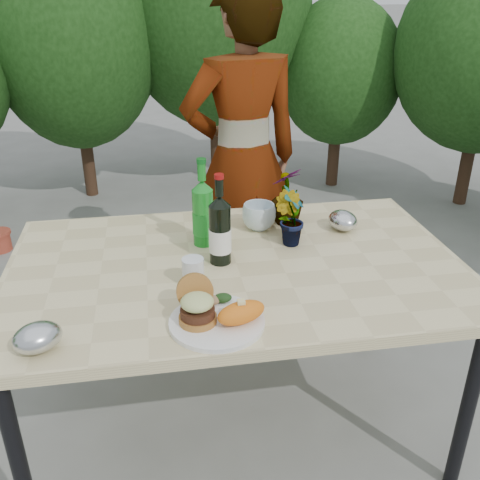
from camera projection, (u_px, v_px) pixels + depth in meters
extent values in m
plane|color=slate|center=(237.00, 422.00, 2.22)|extent=(80.00, 80.00, 0.00)
cube|color=beige|center=(236.00, 268.00, 1.90)|extent=(1.60, 1.00, 0.04)
cylinder|color=black|center=(20.00, 466.00, 1.58)|extent=(0.05, 0.05, 0.71)
cylinder|color=black|center=(468.00, 408.00, 1.80)|extent=(0.05, 0.05, 0.71)
cylinder|color=black|center=(58.00, 311.00, 2.33)|extent=(0.05, 0.05, 0.71)
cylinder|color=black|center=(372.00, 283.00, 2.54)|extent=(0.05, 0.05, 0.71)
cylinder|color=#382316|center=(90.00, 171.00, 4.49)|extent=(0.10, 0.10, 0.42)
ellipsoid|color=#26551C|center=(71.00, 28.00, 4.00)|extent=(1.33, 1.33, 1.82)
cylinder|color=#382316|center=(216.00, 153.00, 4.81)|extent=(0.10, 0.10, 0.50)
ellipsoid|color=#26551C|center=(213.00, 2.00, 4.27)|extent=(1.58, 1.58, 1.98)
cylinder|color=#382316|center=(333.00, 164.00, 4.72)|extent=(0.10, 0.10, 0.38)
ellipsoid|color=#26551C|center=(340.00, 72.00, 4.38)|extent=(1.02, 1.02, 1.19)
cylinder|color=#382316|center=(464.00, 177.00, 4.31)|extent=(0.10, 0.10, 0.44)
cylinder|color=white|center=(217.00, 322.00, 1.55)|extent=(0.28, 0.28, 0.01)
cylinder|color=#B7722D|center=(198.00, 319.00, 1.53)|extent=(0.11, 0.11, 0.02)
cylinder|color=#472314|center=(198.00, 312.00, 1.52)|extent=(0.10, 0.10, 0.02)
ellipsoid|color=beige|center=(197.00, 302.00, 1.51)|extent=(0.10, 0.10, 0.04)
cylinder|color=#B7722D|center=(195.00, 292.00, 1.58)|extent=(0.11, 0.06, 0.11)
ellipsoid|color=orange|center=(241.00, 313.00, 1.53)|extent=(0.17, 0.12, 0.06)
ellipsoid|color=olive|center=(213.00, 300.00, 1.62)|extent=(0.04, 0.04, 0.02)
ellipsoid|color=#193814|center=(223.00, 298.00, 1.63)|extent=(0.06, 0.04, 0.03)
cylinder|color=black|center=(220.00, 234.00, 1.85)|extent=(0.08, 0.08, 0.21)
cylinder|color=white|center=(220.00, 240.00, 1.86)|extent=(0.08, 0.08, 0.09)
cone|color=black|center=(219.00, 201.00, 1.80)|extent=(0.08, 0.08, 0.04)
cylinder|color=black|center=(219.00, 187.00, 1.78)|extent=(0.03, 0.03, 0.06)
cylinder|color=maroon|center=(219.00, 176.00, 1.76)|extent=(0.03, 0.03, 0.02)
cylinder|color=#178221|center=(203.00, 217.00, 1.98)|extent=(0.08, 0.08, 0.22)
cylinder|color=#198C26|center=(203.00, 223.00, 1.99)|extent=(0.08, 0.08, 0.09)
cone|color=#178221|center=(202.00, 185.00, 1.93)|extent=(0.08, 0.08, 0.04)
cylinder|color=#178221|center=(202.00, 172.00, 1.90)|extent=(0.03, 0.03, 0.06)
cylinder|color=#0C5919|center=(201.00, 161.00, 1.89)|extent=(0.03, 0.03, 0.02)
cylinder|color=silver|center=(193.00, 272.00, 1.74)|extent=(0.07, 0.07, 0.09)
imported|color=#1F551D|center=(292.00, 213.00, 2.03)|extent=(0.13, 0.13, 0.21)
imported|color=#2A571E|center=(289.00, 219.00, 1.99)|extent=(0.14, 0.14, 0.20)
imported|color=#226021|center=(287.00, 196.00, 2.16)|extent=(0.18, 0.18, 0.23)
imported|color=silver|center=(259.00, 217.00, 2.13)|extent=(0.17, 0.17, 0.11)
ellipsoid|color=#B6B8BD|center=(37.00, 337.00, 1.43)|extent=(0.17, 0.16, 0.08)
ellipsoid|color=silver|center=(343.00, 220.00, 2.13)|extent=(0.14, 0.15, 0.08)
imported|color=#A16B50|center=(242.00, 161.00, 2.65)|extent=(0.68, 0.51, 1.69)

